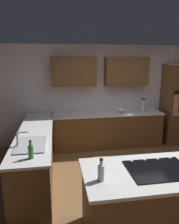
{
  "coord_description": "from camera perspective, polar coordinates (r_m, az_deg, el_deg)",
  "views": [
    {
      "loc": [
        1.41,
        3.43,
        2.2
      ],
      "look_at": [
        0.72,
        -0.86,
        1.15
      ],
      "focal_mm": 34.1,
      "sensor_mm": 36.0,
      "label": 1
    }
  ],
  "objects": [
    {
      "name": "ground_plane",
      "position": [
        4.31,
        11.83,
        -17.42
      ],
      "size": [
        14.0,
        14.0,
        0.0
      ],
      "primitive_type": "plane",
      "color": "brown"
    },
    {
      "name": "wall_back",
      "position": [
        5.68,
        4.57,
        6.07
      ],
      "size": [
        6.0,
        0.44,
        2.6
      ],
      "color": "silver",
      "rests_on": "ground"
    },
    {
      "name": "lower_cabinets_back",
      "position": [
        5.6,
        4.85,
        -4.9
      ],
      "size": [
        2.8,
        0.6,
        0.86
      ],
      "primitive_type": "cube",
      "color": "brown",
      "rests_on": "ground"
    },
    {
      "name": "countertop_back",
      "position": [
        5.48,
        4.94,
        -0.43
      ],
      "size": [
        2.84,
        0.64,
        0.04
      ],
      "primitive_type": "cube",
      "color": "silver",
      "rests_on": "lower_cabinets_back"
    },
    {
      "name": "lower_cabinets_side",
      "position": [
        4.38,
        -14.0,
        -10.71
      ],
      "size": [
        0.6,
        2.9,
        0.86
      ],
      "primitive_type": "cube",
      "color": "brown",
      "rests_on": "ground"
    },
    {
      "name": "countertop_side",
      "position": [
        4.22,
        -14.35,
        -5.12
      ],
      "size": [
        0.64,
        2.94,
        0.04
      ],
      "primitive_type": "cube",
      "color": "silver",
      "rests_on": "lower_cabinets_side"
    },
    {
      "name": "island_base",
      "position": [
        3.07,
        17.44,
        -22.32
      ],
      "size": [
        1.8,
        0.84,
        0.86
      ],
      "primitive_type": "cube",
      "color": "brown",
      "rests_on": "ground"
    },
    {
      "name": "island_top",
      "position": [
        2.84,
        18.1,
        -14.9
      ],
      "size": [
        1.88,
        0.92,
        0.04
      ],
      "primitive_type": "cube",
      "color": "silver",
      "rests_on": "island_base"
    },
    {
      "name": "wall_oven",
      "position": [
        6.2,
        22.78,
        1.86
      ],
      "size": [
        0.8,
        0.66,
        2.11
      ],
      "color": "brown",
      "rests_on": "ground"
    },
    {
      "name": "sink_unit",
      "position": [
        3.52,
        -15.53,
        -8.3
      ],
      "size": [
        0.46,
        0.7,
        0.23
      ],
      "color": "#515456",
      "rests_on": "countertop_side"
    },
    {
      "name": "cooktop",
      "position": [
        2.83,
        18.09,
        -14.35
      ],
      "size": [
        0.76,
        0.56,
        0.03
      ],
      "color": "black",
      "rests_on": "island_top"
    },
    {
      "name": "blender",
      "position": [
        5.76,
        14.14,
        1.58
      ],
      "size": [
        0.15,
        0.15,
        0.34
      ],
      "color": "silver",
      "rests_on": "countertop_back"
    },
    {
      "name": "mixing_bowl",
      "position": [
        5.57,
        8.4,
        0.56
      ],
      "size": [
        0.22,
        0.22,
        0.12
      ],
      "primitive_type": "ellipsoid",
      "color": "white",
      "rests_on": "countertop_back"
    },
    {
      "name": "dish_soap_bottle",
      "position": [
        3.04,
        -15.48,
        -10.14
      ],
      "size": [
        0.07,
        0.07,
        0.26
      ],
      "color": "#336B38",
      "rests_on": "countertop_side"
    },
    {
      "name": "oil_bottle",
      "position": [
        2.45,
        3.13,
        -15.71
      ],
      "size": [
        0.08,
        0.08,
        0.26
      ],
      "color": "silver",
      "rests_on": "island_top"
    }
  ]
}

